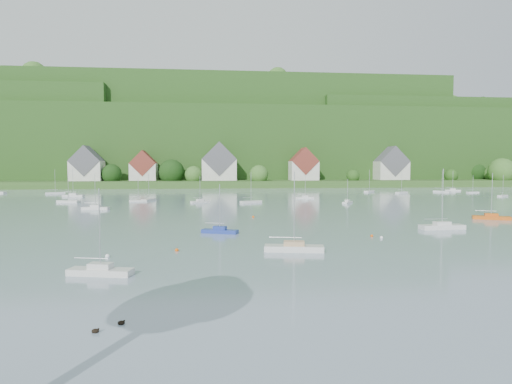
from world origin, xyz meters
TOP-DOWN VIEW (x-y plane):
  - far_shore_strip at (0.00, 200.00)m, footprint 600.00×60.00m
  - forested_ridge at (0.39, 268.57)m, footprint 620.00×181.22m
  - village_building_0 at (-55.00, 187.00)m, footprint 14.00×10.40m
  - village_building_1 at (-30.00, 189.00)m, footprint 12.00×9.36m
  - village_building_2 at (5.00, 188.00)m, footprint 16.00×11.44m
  - village_building_3 at (45.00, 186.00)m, footprint 13.00×10.40m
  - village_building_4 at (90.00, 190.00)m, footprint 15.00×10.40m
  - near_sailboat_0 at (-8.09, 20.46)m, footprint 5.84×2.77m
  - near_sailboat_1 at (2.73, 43.48)m, footprint 5.37×3.23m
  - near_sailboat_2 at (10.77, 29.31)m, footprint 6.82×3.05m
  - near_sailboat_3 at (36.32, 44.14)m, footprint 6.87×2.26m
  - near_sailboat_5 at (51.52, 54.87)m, footprint 6.33×4.24m
  - mooring_buoy_0 at (-2.31, 30.70)m, footprint 0.43×0.43m
  - mooring_buoy_1 at (-9.25, 28.02)m, footprint 0.47×0.47m
  - mooring_buoy_2 at (23.14, 38.30)m, footprint 0.39×0.39m
  - mooring_buoy_3 at (9.25, 61.94)m, footprint 0.45×0.45m
  - mooring_buoy_4 at (23.91, 36.81)m, footprint 0.42×0.42m
  - duck_pair at (-4.40, 7.41)m, footprint 1.65×1.47m
  - far_sailboat_cluster at (2.70, 118.23)m, footprint 192.74×66.89m

SIDE VIEW (x-z plane):
  - mooring_buoy_0 at x=-2.31m, z-range -0.21..0.21m
  - mooring_buoy_1 at x=-9.25m, z-range -0.24..0.24m
  - mooring_buoy_2 at x=23.14m, z-range -0.20..0.20m
  - mooring_buoy_3 at x=9.25m, z-range -0.23..0.23m
  - mooring_buoy_4 at x=23.91m, z-range -0.21..0.21m
  - duck_pair at x=-4.40m, z-range -0.05..0.26m
  - far_sailboat_cluster at x=2.70m, z-range -3.98..4.73m
  - near_sailboat_1 at x=2.73m, z-range -3.10..3.91m
  - near_sailboat_0 at x=-8.09m, z-range -3.38..4.22m
  - near_sailboat_5 at x=51.52m, z-range -3.73..4.62m
  - near_sailboat_2 at x=10.77m, z-range -3.99..4.91m
  - near_sailboat_3 at x=36.32m, z-range -4.10..5.04m
  - far_shore_strip at x=0.00m, z-range 0.00..3.00m
  - village_building_1 at x=-30.00m, z-range 1.75..15.75m
  - village_building_3 at x=45.00m, z-range 1.68..17.18m
  - village_building_0 at x=-55.00m, z-range 1.51..17.51m
  - village_building_4 at x=90.00m, z-range 1.34..17.84m
  - village_building_2 at x=5.00m, z-range 1.27..19.27m
  - forested_ridge at x=0.39m, z-range -12.06..57.83m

